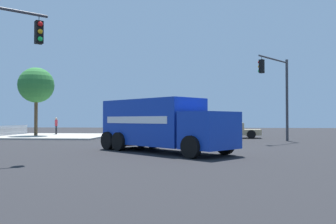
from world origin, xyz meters
The scene contains 8 objects.
ground_plane centered at (0.00, 0.00, 0.00)m, with size 100.00×100.00×0.00m, color black.
sidewalk_corner_near centered at (-12.54, -12.54, 0.07)m, with size 10.19×10.19×0.14m, color #9E998E.
delivery_truck centered at (1.88, -0.67, 1.45)m, with size 7.05×7.58×2.75m.
traffic_light_primary centered at (-6.83, 7.39, 4.21)m, with size 3.53×2.88×6.41m.
pickup_tan centered at (-12.01, 4.36, 0.73)m, with size 2.62×5.35×1.38m.
pedestrian_near_corner centered at (-15.04, -13.49, 1.14)m, with size 0.52×0.28×1.74m.
picket_fence_run centered at (-12.54, -17.39, 0.62)m, with size 7.84×0.05×0.95m.
shade_tree_near centered at (-12.06, -14.26, 4.97)m, with size 3.39×3.39×6.55m.
Camera 1 is at (19.96, 1.26, 1.70)m, focal length 37.01 mm.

